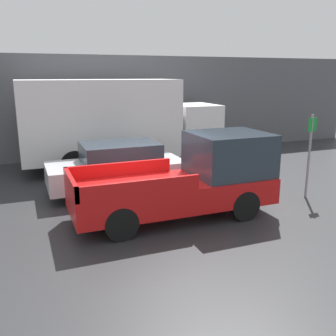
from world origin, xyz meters
TOP-DOWN VIEW (x-y plane):
  - ground_plane at (0.00, 0.00)m, footprint 60.00×60.00m
  - building_wall at (0.00, 7.54)m, footprint 28.00×0.15m
  - pickup_truck at (0.90, -0.59)m, footprint 5.19×1.96m
  - car at (-0.41, 2.07)m, footprint 4.22×1.89m
  - delivery_truck at (0.38, 5.34)m, footprint 7.84×2.39m
  - parking_sign at (4.74, -0.56)m, footprint 0.30×0.07m

SIDE VIEW (x-z plane):
  - ground_plane at x=0.00m, z-range 0.00..0.00m
  - car at x=-0.41m, z-range 0.02..1.58m
  - pickup_truck at x=0.90m, z-range -0.08..2.05m
  - parking_sign at x=4.74m, z-range 0.16..2.66m
  - delivery_truck at x=0.38m, z-range 0.13..3.56m
  - building_wall at x=0.00m, z-range 0.00..4.44m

